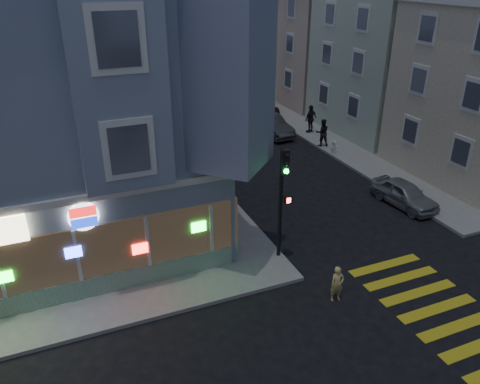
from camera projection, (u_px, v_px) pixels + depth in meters
ground at (253, 337)px, 15.05m from camera, size 120.00×120.00×0.00m
sidewalk_ne at (382, 98)px, 42.12m from camera, size 24.00×42.00×0.15m
corner_building at (17, 98)px, 19.57m from camera, size 14.60×14.60×11.40m
row_house_b at (415, 52)px, 32.77m from camera, size 12.00×8.60×10.50m
row_house_c at (341, 45)px, 40.58m from camera, size 12.00×8.60×9.00m
row_house_d at (292, 25)px, 47.74m from camera, size 12.00×8.60×10.50m
utility_pole at (268, 50)px, 37.08m from camera, size 2.20×0.30×9.00m
street_tree_near at (241, 50)px, 42.51m from camera, size 3.00×3.00×5.30m
street_tree_far at (212, 39)px, 49.16m from camera, size 3.00×3.00×5.30m
running_child at (337, 284)px, 16.47m from camera, size 0.53×0.39×1.36m
pedestrian_a at (322, 132)px, 30.39m from camera, size 1.03×0.91×1.79m
pedestrian_b at (311, 119)px, 32.88m from camera, size 1.24×0.86×1.95m
parked_car_a at (404, 194)px, 23.14m from camera, size 1.83×3.78×1.25m
parked_car_b at (270, 125)px, 32.94m from camera, size 1.96×4.55×1.46m
parked_car_c at (257, 104)px, 37.72m from camera, size 2.14×5.18×1.50m
parked_car_d at (227, 92)px, 41.92m from camera, size 2.35×4.56×1.23m
traffic_signal at (283, 186)px, 17.62m from camera, size 0.58×0.52×4.67m
fire_hydrant at (334, 146)px, 29.39m from camera, size 0.47×0.27×0.81m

